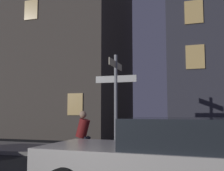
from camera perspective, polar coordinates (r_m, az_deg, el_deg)
name	(u,v)px	position (r m, az deg, el deg)	size (l,w,h in m)	color
sidewalk_kerb	(142,153)	(10.20, 6.43, -14.08)	(40.00, 2.81, 0.14)	gray
signpost	(116,94)	(9.43, 0.81, -1.77)	(1.49, 1.54, 3.45)	gray
car_near_right	(165,156)	(5.20, 11.21, -14.45)	(4.59, 2.25, 1.46)	beige
cyclist	(84,140)	(8.32, -5.90, -11.31)	(1.82, 0.35, 1.61)	black
building_left_block	(45,0)	(22.16, -14.08, 17.05)	(11.95, 7.72, 20.11)	#4C443D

